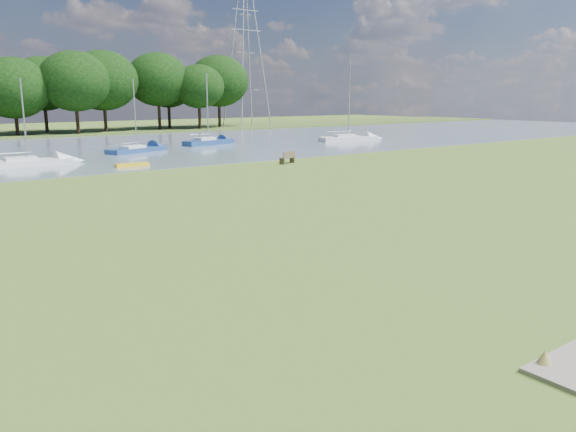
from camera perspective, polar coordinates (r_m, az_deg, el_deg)
ground at (r=22.37m, az=-2.75°, el=-2.18°), size 220.00×220.00×0.00m
river at (r=61.43m, az=-25.48°, el=5.76°), size 220.00×40.00×0.10m
riverbank_bench at (r=46.97m, az=-0.00°, el=5.96°), size 1.72×0.94×1.02m
kayak at (r=46.39m, az=-15.53°, el=5.04°), size 2.69×0.70×0.27m
pylon at (r=105.30m, az=-4.33°, el=18.56°), size 6.31×4.42×27.78m
sailboat_1 at (r=65.61m, az=-8.14°, el=7.63°), size 6.56×3.01×7.99m
sailboat_2 at (r=71.29m, az=6.09°, el=8.00°), size 7.76×3.74×9.72m
sailboat_4 at (r=58.25m, az=-15.16°, el=6.67°), size 6.81×4.06×7.13m
sailboat_5 at (r=49.62m, az=-25.00°, el=5.13°), size 6.65×1.93×6.86m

